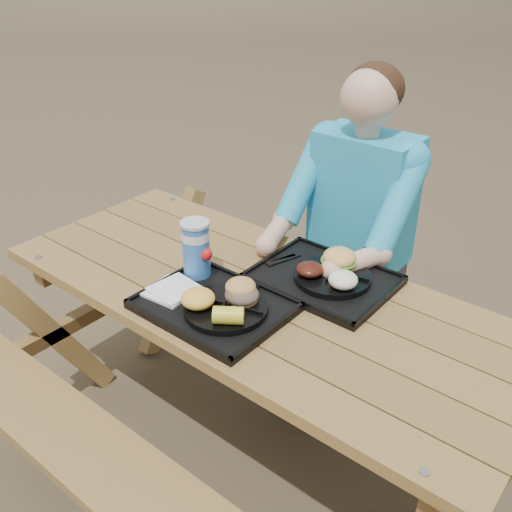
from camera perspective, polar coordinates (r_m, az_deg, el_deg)
The scene contains 18 objects.
ground at distance 2.38m, azimuth 0.00°, elevation -18.70°, with size 60.00×60.00×0.00m, color #999999.
picnic_table at distance 2.12m, azimuth 0.00°, elevation -11.95°, with size 1.80×1.49×0.75m, color #999999, non-canonical shape.
tray_near at distance 1.80m, azimuth -4.22°, elevation -5.05°, with size 0.45×0.35×0.02m, color black.
tray_far at distance 1.94m, azimuth 6.72°, elevation -2.39°, with size 0.45×0.35×0.02m, color black.
plate_near at distance 1.75m, azimuth -3.03°, elevation -5.24°, with size 0.26×0.26×0.02m, color black.
plate_far at distance 1.92m, azimuth 7.67°, elevation -2.05°, with size 0.26×0.26×0.02m, color black.
napkin_stack at distance 1.86m, azimuth -8.54°, elevation -3.38°, with size 0.14×0.14×0.02m, color white.
soda_cup at distance 1.90m, azimuth -6.00°, elevation 0.61°, with size 0.09×0.09×0.19m, color #1650A5.
condiment_bbq at distance 1.85m, azimuth -1.54°, elevation -2.96°, with size 0.05×0.05×0.03m, color black.
condiment_mustard at distance 1.84m, azimuth -0.42°, elevation -3.30°, with size 0.04×0.04×0.03m, color gold.
sandwich at distance 1.74m, azimuth -1.43°, elevation -3.03°, with size 0.10×0.10×0.10m, color #D28E4A, non-canonical shape.
mac_cheese at distance 1.74m, azimuth -5.83°, elevation -4.25°, with size 0.11×0.11×0.05m, color yellow.
corn_cob at distance 1.66m, azimuth -2.78°, elevation -5.95°, with size 0.09×0.09×0.05m, color yellow, non-canonical shape.
cutlery_far at distance 2.02m, azimuth 2.76°, elevation -0.36°, with size 0.02×0.14×0.01m, color black.
burger at distance 1.93m, azimuth 8.38°, elevation 0.23°, with size 0.12×0.12×0.10m, color #F0B454, non-canonical shape.
baked_beans at distance 1.89m, azimuth 5.41°, elevation -1.33°, with size 0.09×0.09×0.04m, color #43150D.
potato_salad at distance 1.84m, azimuth 8.70°, elevation -2.36°, with size 0.10×0.10×0.05m, color white.
diner at distance 2.38m, azimuth 9.93°, elevation 0.50°, with size 0.48×0.84×1.28m, color teal, non-canonical shape.
Camera 1 is at (1.00, -1.23, 1.78)m, focal length 40.00 mm.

